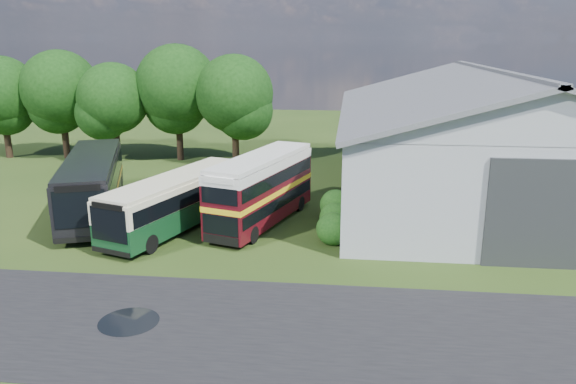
# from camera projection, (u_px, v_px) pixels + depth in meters

# --- Properties ---
(ground) EXTENTS (120.00, 120.00, 0.00)m
(ground) POSITION_uv_depth(u_px,v_px,m) (192.00, 289.00, 23.15)
(ground) COLOR #213711
(ground) RESTS_ON ground
(asphalt_road) EXTENTS (60.00, 8.00, 0.02)m
(asphalt_road) POSITION_uv_depth(u_px,v_px,m) (251.00, 329.00, 19.95)
(asphalt_road) COLOR black
(asphalt_road) RESTS_ON ground
(puddle) EXTENTS (2.20, 2.20, 0.01)m
(puddle) POSITION_uv_depth(u_px,v_px,m) (129.00, 322.00, 20.43)
(puddle) COLOR black
(puddle) RESTS_ON ground
(storage_shed) EXTENTS (18.80, 24.80, 8.15)m
(storage_shed) POSITION_uv_depth(u_px,v_px,m) (487.00, 133.00, 35.73)
(storage_shed) COLOR gray
(storage_shed) RESTS_ON ground
(tree_far_left) EXTENTS (6.12, 6.12, 8.64)m
(tree_far_left) POSITION_uv_depth(u_px,v_px,m) (1.00, 93.00, 47.16)
(tree_far_left) COLOR black
(tree_far_left) RESTS_ON ground
(tree_left_a) EXTENTS (6.46, 6.46, 9.12)m
(tree_left_a) POSITION_uv_depth(u_px,v_px,m) (60.00, 89.00, 47.01)
(tree_left_a) COLOR black
(tree_left_a) RESTS_ON ground
(tree_left_b) EXTENTS (5.78, 5.78, 8.16)m
(tree_left_b) POSITION_uv_depth(u_px,v_px,m) (113.00, 98.00, 45.68)
(tree_left_b) COLOR black
(tree_left_b) RESTS_ON ground
(tree_mid) EXTENTS (6.80, 6.80, 9.60)m
(tree_mid) POSITION_uv_depth(u_px,v_px,m) (177.00, 86.00, 46.14)
(tree_mid) COLOR black
(tree_mid) RESTS_ON ground
(tree_right_a) EXTENTS (6.26, 6.26, 8.83)m
(tree_right_a) POSITION_uv_depth(u_px,v_px,m) (234.00, 94.00, 44.77)
(tree_right_a) COLOR black
(tree_right_a) RESTS_ON ground
(shrub_front) EXTENTS (1.70, 1.70, 1.70)m
(shrub_front) POSITION_uv_depth(u_px,v_px,m) (333.00, 243.00, 28.29)
(shrub_front) COLOR #194714
(shrub_front) RESTS_ON ground
(shrub_mid) EXTENTS (1.60, 1.60, 1.60)m
(shrub_mid) POSITION_uv_depth(u_px,v_px,m) (334.00, 230.00, 30.20)
(shrub_mid) COLOR #194714
(shrub_mid) RESTS_ON ground
(shrub_back) EXTENTS (1.80, 1.80, 1.80)m
(shrub_back) POSITION_uv_depth(u_px,v_px,m) (335.00, 219.00, 32.12)
(shrub_back) COLOR #194714
(shrub_back) RESTS_ON ground
(bus_green_single) EXTENTS (5.70, 10.65, 2.88)m
(bus_green_single) POSITION_uv_depth(u_px,v_px,m) (177.00, 201.00, 30.21)
(bus_green_single) COLOR black
(bus_green_single) RESTS_ON ground
(bus_maroon_double) EXTENTS (4.90, 9.25, 3.86)m
(bus_maroon_double) POSITION_uv_depth(u_px,v_px,m) (262.00, 190.00, 30.87)
(bus_maroon_double) COLOR black
(bus_maroon_double) RESTS_ON ground
(bus_dark_single) EXTENTS (6.77, 12.42, 3.36)m
(bus_dark_single) POSITION_uv_depth(u_px,v_px,m) (92.00, 183.00, 32.77)
(bus_dark_single) COLOR black
(bus_dark_single) RESTS_ON ground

